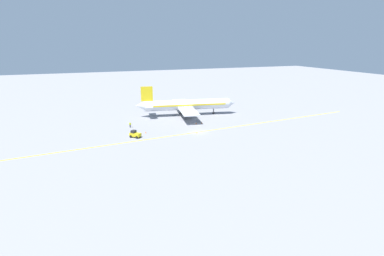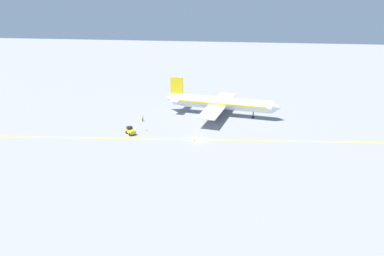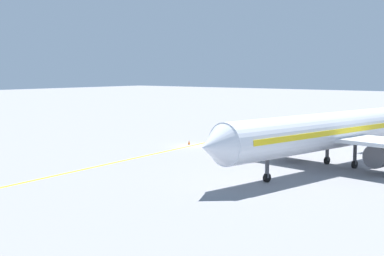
# 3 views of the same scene
# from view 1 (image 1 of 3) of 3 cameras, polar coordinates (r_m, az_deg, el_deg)

# --- Properties ---
(ground_plane) EXTENTS (400.00, 400.00, 0.00)m
(ground_plane) POSITION_cam_1_polar(r_m,az_deg,el_deg) (86.17, 1.10, -0.79)
(ground_plane) COLOR gray
(apron_yellow_centreline) EXTENTS (12.21, 119.46, 0.01)m
(apron_yellow_centreline) POSITION_cam_1_polar(r_m,az_deg,el_deg) (86.16, 1.10, -0.79)
(apron_yellow_centreline) COLOR yellow
(apron_yellow_centreline) RESTS_ON ground
(airplane_at_gate) EXTENTS (28.47, 35.45, 10.60)m
(airplane_at_gate) POSITION_cam_1_polar(r_m,az_deg,el_deg) (105.58, -1.12, 4.41)
(airplane_at_gate) COLOR silver
(airplane_at_gate) RESTS_ON ground
(baggage_tug_white) EXTENTS (3.19, 3.17, 2.11)m
(baggage_tug_white) POSITION_cam_1_polar(r_m,az_deg,el_deg) (82.65, -10.80, -1.16)
(baggage_tug_white) COLOR gold
(baggage_tug_white) RESTS_ON ground
(ground_crew_worker) EXTENTS (0.29, 0.57, 1.68)m
(ground_crew_worker) POSITION_cam_1_polar(r_m,az_deg,el_deg) (92.58, -11.71, 0.64)
(ground_crew_worker) COLOR #23232D
(ground_crew_worker) RESTS_ON ground
(traffic_cone_near_nose) EXTENTS (0.32, 0.32, 0.55)m
(traffic_cone_near_nose) POSITION_cam_1_polar(r_m,az_deg,el_deg) (94.55, 0.78, 0.90)
(traffic_cone_near_nose) COLOR orange
(traffic_cone_near_nose) RESTS_ON ground
(traffic_cone_mid_apron) EXTENTS (0.32, 0.32, 0.55)m
(traffic_cone_mid_apron) POSITION_cam_1_polar(r_m,az_deg,el_deg) (86.12, -8.80, -0.80)
(traffic_cone_mid_apron) COLOR orange
(traffic_cone_mid_apron) RESTS_ON ground
(traffic_cone_by_wingtip) EXTENTS (0.32, 0.32, 0.55)m
(traffic_cone_by_wingtip) POSITION_cam_1_polar(r_m,az_deg,el_deg) (95.47, 1.89, 1.04)
(traffic_cone_by_wingtip) COLOR orange
(traffic_cone_by_wingtip) RESTS_ON ground
(traffic_cone_far_edge) EXTENTS (0.32, 0.32, 0.55)m
(traffic_cone_far_edge) POSITION_cam_1_polar(r_m,az_deg,el_deg) (84.97, 0.95, -0.84)
(traffic_cone_far_edge) COLOR orange
(traffic_cone_far_edge) RESTS_ON ground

